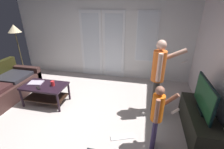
# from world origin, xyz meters

# --- Properties ---
(ground_plane) EXTENTS (5.66, 5.22, 0.02)m
(ground_plane) POSITION_xyz_m (0.00, 0.00, -0.01)
(ground_plane) COLOR #BAADA8
(wall_back_with_doors) EXTENTS (5.66, 0.09, 2.83)m
(wall_back_with_doors) POSITION_xyz_m (0.04, 2.57, 1.37)
(wall_back_with_doors) COLOR silver
(wall_back_with_doors) RESTS_ON ground_plane
(leather_couch) EXTENTS (0.98, 1.90, 0.82)m
(leather_couch) POSITION_xyz_m (-2.18, 0.55, 0.28)
(leather_couch) COLOR #392321
(leather_couch) RESTS_ON ground_plane
(coffee_table) EXTENTS (1.03, 0.60, 0.50)m
(coffee_table) POSITION_xyz_m (-0.92, 0.60, 0.36)
(coffee_table) COLOR black
(coffee_table) RESTS_ON ground_plane
(tv_stand) EXTENTS (0.45, 1.35, 0.48)m
(tv_stand) POSITION_xyz_m (2.49, 0.34, 0.24)
(tv_stand) COLOR black
(tv_stand) RESTS_ON ground_plane
(flat_screen_tv) EXTENTS (0.08, 0.97, 0.61)m
(flat_screen_tv) POSITION_xyz_m (2.48, 0.34, 0.79)
(flat_screen_tv) COLOR black
(flat_screen_tv) RESTS_ON tv_stand
(person_adult) EXTENTS (0.71, 0.45, 1.67)m
(person_adult) POSITION_xyz_m (1.70, 0.79, 1.01)
(person_adult) COLOR #2D2926
(person_adult) RESTS_ON ground_plane
(person_child) EXTENTS (0.44, 0.32, 1.19)m
(person_child) POSITION_xyz_m (1.67, -0.20, 0.71)
(person_child) COLOR #3B2F57
(person_child) RESTS_ON ground_plane
(floor_lamp) EXTENTS (0.38, 0.38, 1.72)m
(floor_lamp) POSITION_xyz_m (-2.53, 1.81, 1.51)
(floor_lamp) COLOR #362331
(floor_lamp) RESTS_ON ground_plane
(loose_keyboard) EXTENTS (0.46, 0.28, 0.02)m
(loose_keyboard) POSITION_xyz_m (1.11, -0.12, 0.01)
(loose_keyboard) COLOR white
(loose_keyboard) RESTS_ON ground_plane
(laptop_closed) EXTENTS (0.37, 0.29, 0.02)m
(laptop_closed) POSITION_xyz_m (-1.18, 0.65, 0.51)
(laptop_closed) COLOR #B6A9BE
(laptop_closed) RESTS_ON coffee_table
(cup_near_edge) EXTENTS (0.09, 0.09, 0.12)m
(cup_near_edge) POSITION_xyz_m (-0.70, 0.62, 0.56)
(cup_near_edge) COLOR red
(cup_near_edge) RESTS_ON coffee_table
(tv_remote_black) EXTENTS (0.17, 0.14, 0.02)m
(tv_remote_black) POSITION_xyz_m (-0.96, 0.43, 0.51)
(tv_remote_black) COLOR black
(tv_remote_black) RESTS_ON coffee_table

